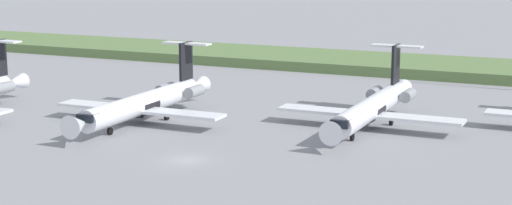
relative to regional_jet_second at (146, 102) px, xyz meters
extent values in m
plane|color=gray|center=(13.79, 15.74, -2.54)|extent=(500.00, 500.00, 0.00)
cube|color=#597542|center=(13.79, 55.83, -1.65)|extent=(320.00, 20.00, 1.78)
cone|color=silver|center=(-25.42, 4.98, -0.09)|extent=(2.30, 4.00, 2.29)
cylinder|color=gray|center=(-23.17, 0.18, 0.11)|extent=(1.50, 3.40, 1.50)
cylinder|color=silver|center=(0.00, -0.59, -0.09)|extent=(2.70, 24.00, 2.70)
cone|color=silver|center=(0.00, -14.09, -0.09)|extent=(2.70, 3.00, 2.70)
cone|color=silver|center=(0.00, 13.41, -0.09)|extent=(2.30, 4.00, 2.29)
cube|color=black|center=(0.00, -12.19, 0.39)|extent=(2.02, 1.80, 0.90)
cylinder|color=black|center=(0.00, -0.59, -0.24)|extent=(2.76, 3.60, 2.76)
cube|color=silver|center=(-5.91, -1.59, -0.69)|extent=(11.00, 3.20, 0.36)
cube|color=silver|center=(5.91, -1.59, -0.69)|extent=(11.00, 3.20, 0.36)
cube|color=black|center=(0.00, 10.41, 3.86)|extent=(0.36, 3.20, 5.20)
cube|color=silver|center=(0.00, 10.71, 6.26)|extent=(6.80, 1.80, 0.24)
cylinder|color=gray|center=(-2.25, 8.61, 0.11)|extent=(1.50, 3.40, 1.50)
cylinder|color=gray|center=(2.25, 8.61, 0.11)|extent=(1.50, 3.40, 1.50)
cylinder|color=gray|center=(0.00, -8.03, -1.54)|extent=(0.20, 0.20, 0.65)
cylinder|color=black|center=(0.00, -8.03, -2.09)|extent=(0.30, 0.90, 0.90)
cylinder|color=black|center=(-1.90, 1.81, -2.09)|extent=(0.35, 0.90, 0.90)
cylinder|color=black|center=(1.90, 1.81, -2.09)|extent=(0.35, 0.90, 0.90)
cylinder|color=silver|center=(26.93, 8.38, -0.09)|extent=(2.70, 24.00, 2.70)
cone|color=silver|center=(26.93, -5.12, -0.09)|extent=(2.70, 3.00, 2.70)
cone|color=silver|center=(26.93, 22.38, -0.09)|extent=(2.29, 4.00, 2.29)
cube|color=black|center=(26.93, -3.22, 0.39)|extent=(2.03, 1.80, 0.90)
cylinder|color=black|center=(26.93, 8.38, -0.24)|extent=(2.76, 3.60, 2.76)
cube|color=silver|center=(21.02, 7.38, -0.69)|extent=(11.00, 3.20, 0.36)
cube|color=silver|center=(32.83, 7.38, -0.69)|extent=(11.00, 3.20, 0.36)
cube|color=black|center=(26.93, 19.38, 3.86)|extent=(0.36, 3.20, 5.20)
cube|color=silver|center=(26.93, 19.68, 6.26)|extent=(6.80, 1.80, 0.24)
cylinder|color=gray|center=(24.68, 17.58, 0.11)|extent=(1.50, 3.40, 1.50)
cylinder|color=gray|center=(29.18, 17.58, 0.11)|extent=(1.50, 3.40, 1.50)
cylinder|color=gray|center=(26.93, 0.94, -1.54)|extent=(0.20, 0.20, 0.65)
cylinder|color=black|center=(26.93, 0.94, -2.09)|extent=(0.30, 0.90, 0.90)
cylinder|color=black|center=(25.03, 10.78, -2.09)|extent=(0.35, 0.90, 0.90)
cylinder|color=black|center=(28.83, 10.78, -2.09)|extent=(0.35, 0.90, 0.90)
camera|label=1|loc=(54.10, -85.52, 19.48)|focal=56.81mm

